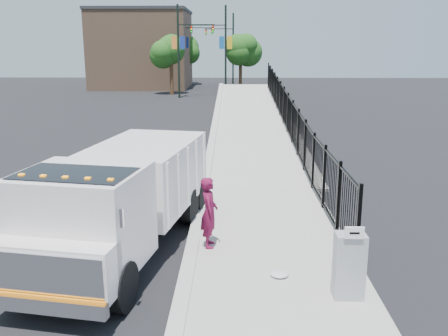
{
  "coord_description": "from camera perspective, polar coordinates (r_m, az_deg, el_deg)",
  "views": [
    {
      "loc": [
        0.95,
        -11.78,
        4.73
      ],
      "look_at": [
        0.69,
        2.0,
        1.28
      ],
      "focal_mm": 40.0,
      "sensor_mm": 36.0,
      "label": 1
    }
  ],
  "objects": [
    {
      "name": "iron_fence",
      "position": [
        24.22,
        7.25,
        4.84
      ],
      "size": [
        0.1,
        28.0,
        1.8
      ],
      "primitive_type": "cube",
      "color": "black",
      "rests_on": "ground"
    },
    {
      "name": "truck",
      "position": [
        11.56,
        -11.68,
        -3.07
      ],
      "size": [
        3.51,
        7.48,
        2.46
      ],
      "rotation": [
        0.0,
        0.0,
        -0.18
      ],
      "color": "black",
      "rests_on": "ground"
    },
    {
      "name": "sidewalk",
      "position": [
        10.88,
        6.25,
        -11.47
      ],
      "size": [
        3.55,
        12.0,
        0.12
      ],
      "primitive_type": "cube",
      "color": "#9E998E",
      "rests_on": "ground"
    },
    {
      "name": "light_pole_0",
      "position": [
        44.85,
        -4.84,
        13.54
      ],
      "size": [
        3.77,
        0.22,
        8.0
      ],
      "color": "black",
      "rests_on": "ground"
    },
    {
      "name": "ground",
      "position": [
        12.73,
        -3.3,
        -7.8
      ],
      "size": [
        120.0,
        120.0,
        0.0
      ],
      "primitive_type": "plane",
      "color": "black",
      "rests_on": "ground"
    },
    {
      "name": "light_pole_3",
      "position": [
        57.68,
        0.74,
        13.69
      ],
      "size": [
        3.78,
        0.22,
        8.0
      ],
      "color": "black",
      "rests_on": "ground"
    },
    {
      "name": "tree_1",
      "position": [
        52.35,
        1.91,
        13.19
      ],
      "size": [
        2.68,
        2.68,
        5.34
      ],
      "color": "#382314",
      "rests_on": "ground"
    },
    {
      "name": "tree_0",
      "position": [
        47.93,
        -6.09,
        13.05
      ],
      "size": [
        2.79,
        2.79,
        5.39
      ],
      "color": "#382314",
      "rests_on": "ground"
    },
    {
      "name": "worker",
      "position": [
        11.54,
        -1.71,
        -5.08
      ],
      "size": [
        0.42,
        0.62,
        1.66
      ],
      "primitive_type": "imported",
      "rotation": [
        0.0,
        0.0,
        1.62
      ],
      "color": "maroon",
      "rests_on": "sidewalk"
    },
    {
      "name": "ramp",
      "position": [
        28.2,
        3.46,
        4.37
      ],
      "size": [
        3.95,
        24.06,
        3.19
      ],
      "primitive_type": "cube",
      "rotation": [
        0.06,
        0.0,
        0.0
      ],
      "color": "#9E998E",
      "rests_on": "ground"
    },
    {
      "name": "light_pole_1",
      "position": [
        45.81,
        -0.2,
        13.6
      ],
      "size": [
        3.77,
        0.22,
        8.0
      ],
      "color": "black",
      "rests_on": "ground"
    },
    {
      "name": "building",
      "position": [
        56.66,
        -9.28,
        13.14
      ],
      "size": [
        10.0,
        10.0,
        8.0
      ],
      "primitive_type": "cube",
      "color": "#8C664C",
      "rests_on": "ground"
    },
    {
      "name": "utility_cabinet",
      "position": [
        9.66,
        14.1,
        -10.78
      ],
      "size": [
        0.55,
        0.4,
        1.25
      ],
      "primitive_type": "cube",
      "color": "gray",
      "rests_on": "sidewalk"
    },
    {
      "name": "curb",
      "position": [
        10.87,
        -4.11,
        -11.33
      ],
      "size": [
        0.3,
        12.0,
        0.16
      ],
      "primitive_type": "cube",
      "color": "#ADAAA3",
      "rests_on": "ground"
    },
    {
      "name": "debris",
      "position": [
        10.45,
        6.35,
        -11.94
      ],
      "size": [
        0.38,
        0.38,
        0.09
      ],
      "primitive_type": "ellipsoid",
      "color": "silver",
      "rests_on": "sidewalk"
    },
    {
      "name": "tree_2",
      "position": [
        59.77,
        -4.34,
        13.28
      ],
      "size": [
        2.98,
        2.98,
        5.49
      ],
      "color": "#382314",
      "rests_on": "ground"
    },
    {
      "name": "arrow_sign",
      "position": [
        9.18,
        14.68,
        -7.18
      ],
      "size": [
        0.35,
        0.04,
        0.22
      ],
      "primitive_type": "cube",
      "color": "white",
      "rests_on": "utility_cabinet"
    },
    {
      "name": "light_pole_2",
      "position": [
        53.85,
        -4.35,
        13.63
      ],
      "size": [
        3.77,
        0.22,
        8.0
      ],
      "color": "black",
      "rests_on": "ground"
    }
  ]
}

